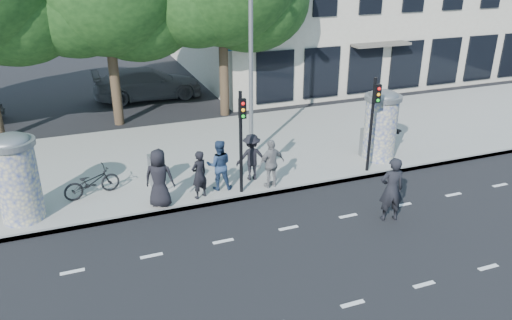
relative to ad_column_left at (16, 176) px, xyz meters
name	(u,v)px	position (x,y,z in m)	size (l,w,h in m)	color
ground	(310,253)	(7.20, -4.50, -1.54)	(120.00, 120.00, 0.00)	black
sidewalk	(225,152)	(7.20, 3.00, -1.46)	(40.00, 8.00, 0.15)	gray
curb	(262,194)	(7.20, -0.95, -1.46)	(40.00, 0.10, 0.16)	slate
lane_dash_near	(353,304)	(7.20, -6.70, -1.53)	(32.00, 0.12, 0.01)	silver
lane_dash_far	(288,228)	(7.20, -3.10, -1.53)	(32.00, 0.12, 0.01)	silver
ad_column_left	(16,176)	(0.00, 0.00, 0.00)	(1.36, 1.36, 2.65)	beige
ad_column_right	(381,123)	(12.40, 0.20, 0.00)	(1.36, 1.36, 2.65)	beige
traffic_pole_near	(241,133)	(6.60, -0.71, 0.69)	(0.22, 0.31, 3.40)	black
traffic_pole_far	(373,116)	(11.40, -0.71, 0.69)	(0.22, 0.31, 3.40)	black
street_lamp	(251,33)	(8.00, 2.13, 3.26)	(0.25, 0.93, 8.00)	slate
ped_a	(159,178)	(3.95, -0.65, -0.46)	(0.91, 0.59, 1.86)	black
ped_b	(199,175)	(5.23, -0.56, -0.59)	(0.58, 0.38, 1.60)	black
ped_c	(219,165)	(6.00, -0.17, -0.53)	(0.83, 0.65, 1.71)	navy
ped_d	(252,157)	(7.26, 0.15, -0.57)	(1.06, 0.61, 1.64)	black
ped_e	(271,164)	(7.66, -0.65, -0.55)	(0.98, 0.56, 1.68)	slate
ped_f	(387,136)	(12.74, 0.18, -0.55)	(1.55, 0.56, 1.67)	black
man_road	(392,189)	(10.23, -3.69, -0.53)	(0.73, 0.48, 2.01)	black
bicycle	(92,182)	(2.01, 0.79, -0.91)	(1.81, 0.63, 0.95)	black
cabinet_left	(156,170)	(4.12, 0.90, -0.85)	(0.51, 0.37, 1.07)	gray
cabinet_right	(368,142)	(12.14, 0.52, -0.83)	(0.53, 0.38, 1.11)	slate
car_right	(148,83)	(5.71, 11.96, -0.72)	(5.66, 2.30, 1.64)	#52545A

